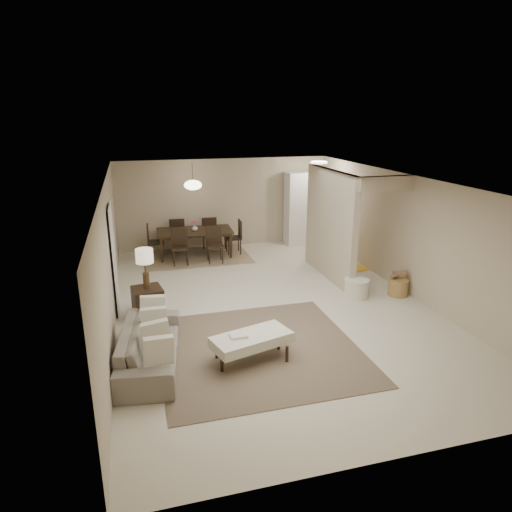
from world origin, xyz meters
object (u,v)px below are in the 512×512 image
object	(u,v)px
wicker_basket	(398,287)
pantry_cabinet	(306,208)
sofa	(150,346)
dining_table	(195,243)
side_table	(148,303)
round_pouf	(356,288)
ottoman_bench	(252,340)

from	to	relation	value
wicker_basket	pantry_cabinet	bearing A→B (deg)	95.21
sofa	dining_table	size ratio (longest dim) A/B	1.06
pantry_cabinet	wicker_basket	bearing A→B (deg)	-84.79
sofa	side_table	bearing A→B (deg)	6.23
pantry_cabinet	wicker_basket	world-z (taller)	pantry_cabinet
sofa	dining_table	world-z (taller)	dining_table
sofa	wicker_basket	distance (m)	5.41
pantry_cabinet	side_table	size ratio (longest dim) A/B	3.60
side_table	wicker_basket	distance (m)	5.16
round_pouf	wicker_basket	xyz separation A→B (m)	(0.90, -0.13, -0.02)
pantry_cabinet	dining_table	bearing A→B (deg)	-172.31
ottoman_bench	side_table	distance (m)	2.54
sofa	side_table	size ratio (longest dim) A/B	3.61
round_pouf	sofa	bearing A→B (deg)	-159.48
ottoman_bench	round_pouf	bearing A→B (deg)	18.48
ottoman_bench	side_table	bearing A→B (deg)	109.45
wicker_basket	round_pouf	bearing A→B (deg)	171.55
pantry_cabinet	side_table	bearing A→B (deg)	-139.25
ottoman_bench	side_table	world-z (taller)	side_table
wicker_basket	dining_table	bearing A→B (deg)	133.49
sofa	side_table	xyz separation A→B (m)	(0.05, 1.76, -0.02)
sofa	ottoman_bench	world-z (taller)	sofa
side_table	round_pouf	xyz separation A→B (m)	(4.25, -0.16, -0.09)
pantry_cabinet	round_pouf	bearing A→B (deg)	-96.76
side_table	round_pouf	bearing A→B (deg)	-2.12
ottoman_bench	round_pouf	xyz separation A→B (m)	(2.77, 1.91, -0.16)
sofa	wicker_basket	world-z (taller)	sofa
wicker_basket	ottoman_bench	bearing A→B (deg)	-154.26
ottoman_bench	wicker_basket	world-z (taller)	ottoman_bench
pantry_cabinet	wicker_basket	distance (m)	4.49
dining_table	wicker_basket	bearing A→B (deg)	-43.40
pantry_cabinet	dining_table	xyz separation A→B (m)	(-3.33, -0.45, -0.70)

